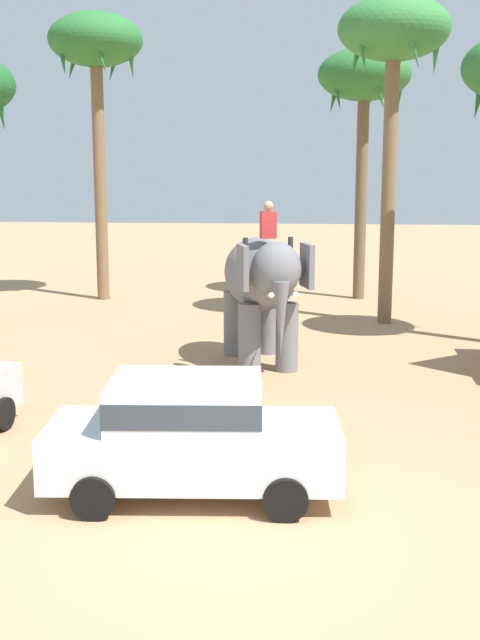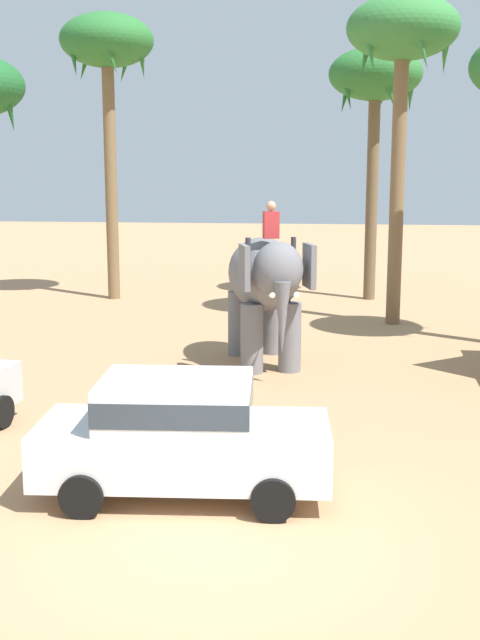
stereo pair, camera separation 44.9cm
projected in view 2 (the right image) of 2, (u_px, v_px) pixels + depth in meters
name	position (u px, v px, depth m)	size (l,w,h in m)	color
ground_plane	(219.00, 543.00, 10.00)	(120.00, 120.00, 0.00)	tan
car_sedan_foreground	(181.00, 432.00, 11.33)	(4.22, 2.11, 1.70)	white
elephant_with_mahout	(265.00, 282.00, 18.74)	(2.51, 4.02, 3.88)	slate
palm_tree_behind_elephant	(403.00, 40.00, 22.74)	(3.20, 3.20, 9.41)	brown
palm_tree_left_of_road	(107.00, 51.00, 27.40)	(3.20, 3.20, 9.80)	brown
palm_tree_leaning_seaward	(375.00, 82.00, 27.46)	(3.20, 3.20, 8.68)	brown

